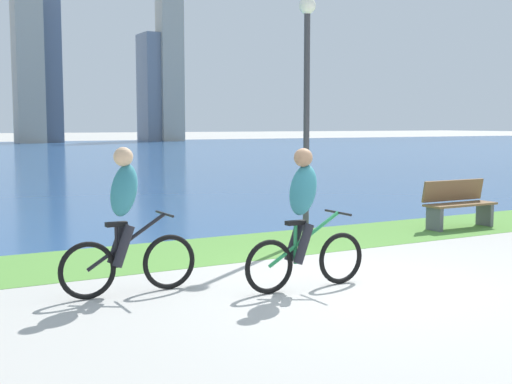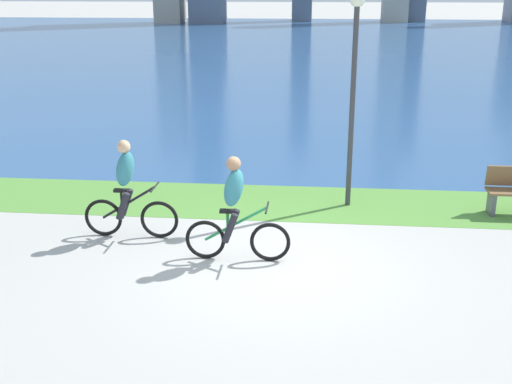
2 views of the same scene
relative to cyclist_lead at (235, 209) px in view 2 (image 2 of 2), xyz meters
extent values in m
plane|color=#B2AFA8|center=(0.58, -0.15, -0.83)|extent=(300.00, 300.00, 0.00)
cube|color=#59933D|center=(0.58, 2.78, -0.83)|extent=(120.00, 2.14, 0.01)
cube|color=#2D568C|center=(0.58, 38.24, -0.83)|extent=(300.00, 68.76, 0.00)
torus|color=black|center=(0.54, 0.00, -0.52)|extent=(0.63, 0.06, 0.63)
torus|color=black|center=(-0.47, 0.00, -0.52)|extent=(0.63, 0.06, 0.63)
cylinder|color=#268C4C|center=(0.01, 0.00, -0.24)|extent=(0.99, 0.04, 0.60)
cylinder|color=#268C4C|center=(-0.12, 0.00, -0.29)|extent=(0.04, 0.04, 0.47)
cube|color=black|center=(-0.12, 0.00, -0.03)|extent=(0.24, 0.10, 0.05)
cylinder|color=black|center=(0.49, 0.00, 0.05)|extent=(0.03, 0.52, 0.03)
ellipsoid|color=teal|center=(-0.01, 0.00, 0.35)|extent=(0.40, 0.36, 0.65)
sphere|color=#A57A59|center=(-0.01, 0.00, 0.73)|extent=(0.22, 0.22, 0.22)
cylinder|color=#26262D|center=(-0.07, 0.10, -0.27)|extent=(0.27, 0.11, 0.49)
cylinder|color=#26262D|center=(-0.07, -0.10, -0.27)|extent=(0.27, 0.11, 0.49)
torus|color=black|center=(-1.39, 0.77, -0.51)|extent=(0.65, 0.06, 0.65)
torus|color=black|center=(-2.37, 0.77, -0.51)|extent=(0.65, 0.06, 0.65)
cylinder|color=black|center=(-1.91, 0.77, -0.22)|extent=(0.95, 0.04, 0.61)
cylinder|color=black|center=(-2.03, 0.77, -0.27)|extent=(0.04, 0.04, 0.48)
cube|color=black|center=(-2.03, 0.77, -0.01)|extent=(0.24, 0.10, 0.05)
cylinder|color=black|center=(-1.44, 0.77, 0.07)|extent=(0.03, 0.52, 0.03)
ellipsoid|color=teal|center=(-1.93, 0.77, 0.37)|extent=(0.40, 0.36, 0.65)
sphere|color=#D8AD84|center=(-1.93, 0.77, 0.75)|extent=(0.22, 0.22, 0.22)
cylinder|color=#26262D|center=(-1.98, 0.87, -0.25)|extent=(0.27, 0.11, 0.49)
cylinder|color=#26262D|center=(-1.98, 0.67, -0.25)|extent=(0.27, 0.11, 0.49)
cube|color=#595960|center=(4.51, 2.51, -0.61)|extent=(0.08, 0.37, 0.45)
cylinder|color=#38383D|center=(1.86, 2.77, 1.05)|extent=(0.10, 0.10, 3.76)
camera|label=1|loc=(-4.35, -6.61, 1.12)|focal=47.51mm
camera|label=2|loc=(1.20, -8.99, 3.28)|focal=44.21mm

